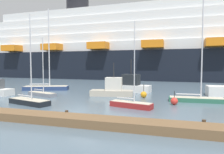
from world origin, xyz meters
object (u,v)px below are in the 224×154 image
channel_buoy_0 (113,86)px  cruise_ship (156,48)px  sailboat_3 (131,103)px  sailboat_2 (29,100)px  channel_buoy_1 (144,95)px  sailboat_1 (42,93)px  fishing_boat_3 (113,89)px  sailboat_0 (46,86)px  fishing_boat_1 (130,86)px  channel_buoy_2 (174,101)px  sailboat_4 (196,97)px

channel_buoy_0 → cruise_ship: (5.51, 25.29, 8.35)m
sailboat_3 → sailboat_2: bearing=-157.2°
sailboat_2 → channel_buoy_1: (10.63, 7.46, -0.02)m
cruise_ship → sailboat_2: bearing=-100.8°
channel_buoy_0 → channel_buoy_1: 11.45m
sailboat_1 → fishing_boat_3: size_ratio=1.32×
sailboat_2 → sailboat_1: bearing=127.9°
sailboat_1 → fishing_boat_3: bearing=34.8°
fishing_boat_3 → channel_buoy_0: fishing_boat_3 is taller
sailboat_1 → channel_buoy_0: 13.25m
sailboat_0 → fishing_boat_3: 12.18m
fishing_boat_1 → channel_buoy_2: 10.53m
fishing_boat_3 → cruise_ship: cruise_ship is taller
sailboat_1 → fishing_boat_3: sailboat_1 is taller
fishing_boat_3 → channel_buoy_1: fishing_boat_3 is taller
sailboat_2 → channel_buoy_2: sailboat_2 is taller
sailboat_2 → cruise_ship: cruise_ship is taller
sailboat_3 → channel_buoy_0: sailboat_3 is taller
sailboat_2 → channel_buoy_1: 12.98m
sailboat_1 → sailboat_4: size_ratio=0.66×
fishing_boat_1 → channel_buoy_1: (2.72, -4.90, -0.54)m
channel_buoy_2 → cruise_ship: (-4.55, 38.25, 8.27)m
fishing_boat_3 → cruise_ship: size_ratio=0.04×
sailboat_1 → fishing_boat_1: size_ratio=1.14×
sailboat_1 → sailboat_4: 18.65m
channel_buoy_0 → channel_buoy_2: channel_buoy_2 is taller
sailboat_0 → channel_buoy_0: bearing=12.9°
sailboat_3 → cruise_ship: size_ratio=0.06×
sailboat_4 → channel_buoy_1: 6.00m
sailboat_1 → channel_buoy_1: bearing=27.9°
sailboat_3 → channel_buoy_1: bearing=101.7°
channel_buoy_0 → channel_buoy_1: size_ratio=0.71×
sailboat_2 → sailboat_3: bearing=23.1°
sailboat_2 → fishing_boat_1: bearing=73.1°
sailboat_3 → fishing_boat_1: bearing=117.3°
sailboat_2 → cruise_ship: size_ratio=0.07×
sailboat_3 → channel_buoy_0: size_ratio=6.71×
sailboat_4 → channel_buoy_0: size_ratio=9.46×
sailboat_4 → channel_buoy_0: bearing=136.6°
sailboat_1 → sailboat_3: 12.94m
sailboat_0 → fishing_boat_1: bearing=-13.4°
sailboat_4 → channel_buoy_0: sailboat_4 is taller
channel_buoy_1 → sailboat_0: bearing=168.0°
sailboat_3 → sailboat_0: bearing=163.8°
sailboat_0 → fishing_boat_1: 13.24m
sailboat_0 → fishing_boat_3: bearing=-34.2°
fishing_boat_3 → channel_buoy_2: bearing=-35.3°
sailboat_0 → channel_buoy_1: 16.22m
channel_buoy_0 → sailboat_2: bearing=-103.7°
sailboat_2 → channel_buoy_1: size_ratio=5.35×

